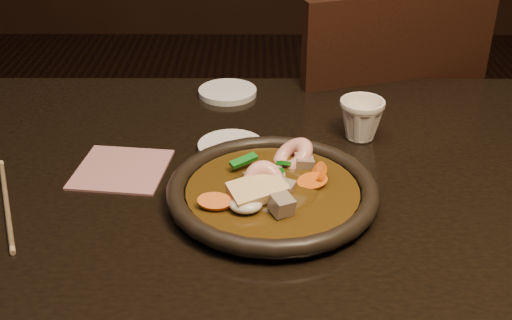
{
  "coord_description": "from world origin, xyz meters",
  "views": [
    {
      "loc": [
        0.01,
        -0.8,
        1.26
      ],
      "look_at": [
        0.01,
        0.02,
        0.8
      ],
      "focal_mm": 45.0,
      "sensor_mm": 36.0,
      "label": 1
    }
  ],
  "objects_px": {
    "table": "(250,237)",
    "chair": "(360,153)",
    "tea_cup": "(361,118)",
    "plate": "(273,192)"
  },
  "relations": [
    {
      "from": "plate",
      "to": "tea_cup",
      "type": "distance_m",
      "value": 0.25
    },
    {
      "from": "tea_cup",
      "to": "chair",
      "type": "bearing_deg",
      "value": 79.21
    },
    {
      "from": "table",
      "to": "chair",
      "type": "height_order",
      "value": "chair"
    },
    {
      "from": "table",
      "to": "tea_cup",
      "type": "height_order",
      "value": "tea_cup"
    },
    {
      "from": "table",
      "to": "plate",
      "type": "bearing_deg",
      "value": -27.56
    },
    {
      "from": "chair",
      "to": "tea_cup",
      "type": "height_order",
      "value": "chair"
    },
    {
      "from": "plate",
      "to": "tea_cup",
      "type": "bearing_deg",
      "value": 52.37
    },
    {
      "from": "table",
      "to": "plate",
      "type": "distance_m",
      "value": 0.1
    },
    {
      "from": "plate",
      "to": "table",
      "type": "bearing_deg",
      "value": 152.44
    },
    {
      "from": "chair",
      "to": "plate",
      "type": "bearing_deg",
      "value": 51.11
    }
  ]
}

